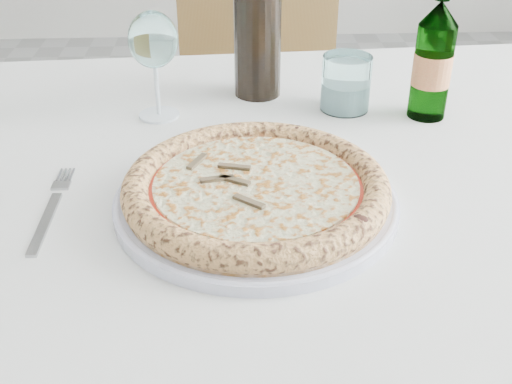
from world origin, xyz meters
TOP-DOWN VIEW (x-y plane):
  - dining_table at (0.25, 0.01)m, footprint 1.59×1.00m
  - chair_far at (0.31, 0.85)m, footprint 0.44×0.44m
  - plate at (0.25, -0.09)m, footprint 0.33×0.33m
  - pizza at (0.25, -0.09)m, footprint 0.31×0.31m
  - fork at (0.01, -0.09)m, footprint 0.02×0.18m
  - wine_glass at (0.11, 0.17)m, footprint 0.07×0.07m
  - tumbler at (0.40, 0.19)m, footprint 0.08×0.08m
  - beer_bottle at (0.52, 0.16)m, footprint 0.06×0.06m
  - wine_bottle at (0.27, 0.26)m, footprint 0.08×0.08m

SIDE VIEW (x-z plane):
  - chair_far at x=0.31m, z-range 0.07..1.00m
  - dining_table at x=0.25m, z-range 0.30..1.05m
  - fork at x=0.01m, z-range 0.76..0.76m
  - plate at x=0.25m, z-range 0.76..0.77m
  - pizza at x=0.25m, z-range 0.77..0.80m
  - tumbler at x=0.40m, z-range 0.75..0.84m
  - beer_bottle at x=0.52m, z-range 0.73..0.95m
  - wine_glass at x=0.11m, z-range 0.79..0.95m
  - wine_bottle at x=0.27m, z-range 0.73..1.04m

